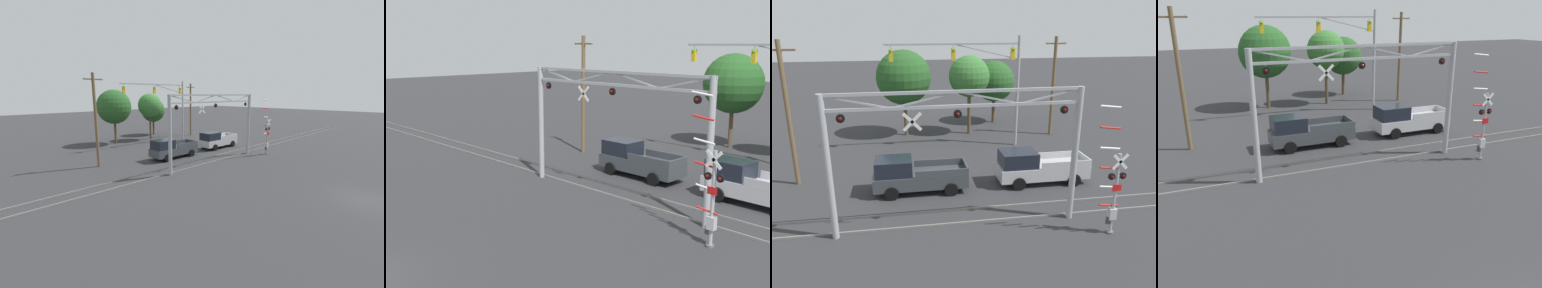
{
  "view_description": "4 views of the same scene",
  "coord_description": "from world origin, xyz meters",
  "views": [
    {
      "loc": [
        -19.6,
        -3.27,
        6.97
      ],
      "look_at": [
        -2.25,
        14.52,
        2.11
      ],
      "focal_mm": 24.0,
      "sensor_mm": 36.0,
      "label": 1
    },
    {
      "loc": [
        16.93,
        -5.21,
        8.28
      ],
      "look_at": [
        -1.47,
        12.38,
        2.97
      ],
      "focal_mm": 45.0,
      "sensor_mm": 36.0,
      "label": 2
    },
    {
      "loc": [
        -2.47,
        -2.92,
        9.83
      ],
      "look_at": [
        0.25,
        13.2,
        4.47
      ],
      "focal_mm": 35.0,
      "sensor_mm": 36.0,
      "label": 3
    },
    {
      "loc": [
        -8.36,
        -5.1,
        8.44
      ],
      "look_at": [
        -0.84,
        13.11,
        1.59
      ],
      "focal_mm": 35.0,
      "sensor_mm": 36.0,
      "label": 4
    }
  ],
  "objects": [
    {
      "name": "pickup_truck_lead",
      "position": [
        -1.98,
        18.01,
        1.05
      ],
      "size": [
        5.58,
        2.17,
        2.17
      ],
      "color": "#3D4247",
      "rests_on": "ground_plane"
    },
    {
      "name": "rail_track_near",
      "position": [
        0.0,
        13.75,
        0.05
      ],
      "size": [
        80.0,
        0.08,
        0.1
      ],
      "primitive_type": "cube",
      "color": "gray",
      "rests_on": "ground_plane"
    },
    {
      "name": "utility_pole_left",
      "position": [
        -9.24,
        20.37,
        4.59
      ],
      "size": [
        1.8,
        0.28,
        8.89
      ],
      "color": "brown",
      "rests_on": "ground_plane"
    },
    {
      "name": "crossing_signal_mast",
      "position": [
        7.12,
        11.68,
        2.18
      ],
      "size": [
        1.68,
        0.35,
        6.42
      ],
      "color": "#9EA0A5",
      "rests_on": "ground_plane"
    },
    {
      "name": "rail_track_far",
      "position": [
        0.0,
        15.18,
        0.05
      ],
      "size": [
        80.0,
        0.08,
        0.1
      ],
      "primitive_type": "cube",
      "color": "gray",
      "rests_on": "ground_plane"
    },
    {
      "name": "background_tree_beyond_span",
      "position": [
        -2.21,
        30.17,
        5.19
      ],
      "size": [
        4.76,
        4.76,
        7.58
      ],
      "color": "brown",
      "rests_on": "ground_plane"
    },
    {
      "name": "pickup_truck_following",
      "position": [
        5.72,
        18.09,
        1.05
      ],
      "size": [
        5.76,
        2.17,
        2.17
      ],
      "color": "#B7B7BC",
      "rests_on": "ground_plane"
    },
    {
      "name": "crossing_gantry",
      "position": [
        -0.01,
        13.46,
        4.38
      ],
      "size": [
        12.12,
        0.32,
        6.93
      ],
      "color": "#9EA0A5",
      "rests_on": "ground_plane"
    }
  ]
}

